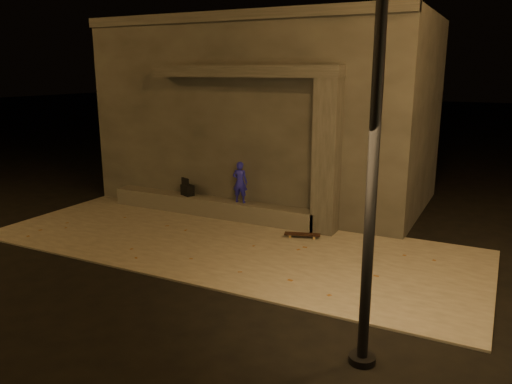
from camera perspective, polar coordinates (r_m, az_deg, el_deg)
The scene contains 10 objects.
ground at distance 9.73m, azimuth -9.42°, elevation -9.47°, with size 120.00×120.00×0.00m, color black.
sidewalk at distance 11.27m, azimuth -3.41°, elevation -5.89°, with size 11.00×4.40×0.04m, color #635D57.
building at distance 15.11m, azimuth 1.82°, elevation 9.20°, with size 9.00×5.10×5.22m.
ledge at distance 13.37m, azimuth -5.21°, elevation -1.66°, with size 6.00×0.55×0.45m, color #55534D.
column at distance 11.67m, azimuth 8.10°, elevation 3.92°, with size 0.55×0.55×3.60m, color #32302D.
canopy at distance 12.43m, azimuth -1.42°, elevation 13.63°, with size 5.00×0.70×0.28m, color #32302D.
skateboarder at distance 12.74m, azimuth -1.84°, elevation 1.14°, with size 0.39×0.26×1.07m, color #1C1AAE.
backpack at distance 13.66m, azimuth -7.84°, elevation 0.32°, with size 0.42×0.35×0.50m.
skateboard at distance 11.60m, azimuth 5.31°, elevation -4.85°, with size 0.85×0.44×0.09m.
street_lamp_0 at distance 6.11m, azimuth 13.94°, elevation 15.59°, with size 0.36×0.36×7.12m.
Camera 1 is at (5.39, -7.15, 3.80)m, focal length 35.00 mm.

